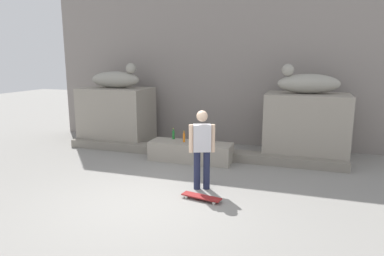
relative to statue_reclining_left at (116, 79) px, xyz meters
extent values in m
plane|color=gray|center=(2.85, -4.03, -2.07)|extent=(40.00, 40.00, 0.00)
cube|color=gray|center=(2.85, 1.34, 1.03)|extent=(11.12, 0.60, 6.21)
cube|color=gray|center=(-0.04, 0.00, -1.18)|extent=(2.14, 1.40, 1.79)
cube|color=gray|center=(5.74, 0.00, -1.18)|extent=(2.14, 1.40, 1.79)
ellipsoid|color=#9A978B|center=(-0.04, 0.00, -0.02)|extent=(1.63, 0.67, 0.52)
sphere|color=#9A978B|center=(0.51, 0.04, 0.33)|extent=(0.32, 0.32, 0.32)
ellipsoid|color=#9A978B|center=(5.74, 0.00, -0.02)|extent=(1.67, 0.83, 0.52)
sphere|color=#9A978B|center=(5.20, -0.10, 0.33)|extent=(0.32, 0.32, 0.32)
cube|color=gray|center=(2.85, -1.18, -1.81)|extent=(2.22, 0.69, 0.51)
cylinder|color=#1E233F|center=(3.62, -3.05, -1.66)|extent=(0.14, 0.14, 0.82)
cylinder|color=#1E233F|center=(3.81, -2.98, -1.66)|extent=(0.14, 0.14, 0.82)
cube|color=silver|center=(3.72, -3.01, -0.97)|extent=(0.41, 0.32, 0.56)
sphere|color=beige|center=(3.72, -3.01, -0.52)|extent=(0.23, 0.23, 0.23)
cylinder|color=beige|center=(3.51, -3.10, -0.98)|extent=(0.09, 0.09, 0.58)
cylinder|color=beige|center=(3.93, -2.93, -0.98)|extent=(0.09, 0.09, 0.58)
cube|color=maroon|center=(3.88, -3.58, -2.00)|extent=(0.82, 0.35, 0.02)
cylinder|color=white|center=(4.19, -3.57, -2.04)|extent=(0.06, 0.04, 0.06)
cylinder|color=white|center=(4.16, -3.71, -2.04)|extent=(0.06, 0.04, 0.06)
cylinder|color=white|center=(3.60, -3.45, -2.04)|extent=(0.06, 0.04, 0.06)
cylinder|color=white|center=(3.57, -3.59, -2.04)|extent=(0.06, 0.04, 0.06)
cylinder|color=orange|center=(2.68, -1.20, -1.44)|extent=(0.06, 0.06, 0.23)
cylinder|color=orange|center=(2.68, -1.20, -1.29)|extent=(0.03, 0.03, 0.06)
cylinder|color=yellow|center=(2.68, -1.20, -1.26)|extent=(0.03, 0.03, 0.01)
cylinder|color=#1E722D|center=(2.29, -0.97, -1.44)|extent=(0.07, 0.07, 0.23)
cylinder|color=#1E722D|center=(2.29, -0.97, -1.30)|extent=(0.03, 0.03, 0.06)
cylinder|color=yellow|center=(2.29, -0.97, -1.26)|extent=(0.04, 0.04, 0.01)
cylinder|color=silver|center=(3.41, -1.08, -1.45)|extent=(0.08, 0.08, 0.21)
cylinder|color=silver|center=(3.41, -1.08, -1.32)|extent=(0.04, 0.04, 0.06)
cylinder|color=yellow|center=(3.41, -1.08, -1.28)|extent=(0.04, 0.04, 0.01)
cube|color=gray|center=(2.85, -0.72, -1.95)|extent=(7.92, 0.50, 0.23)
camera|label=1|loc=(5.66, -9.57, 0.62)|focal=32.07mm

